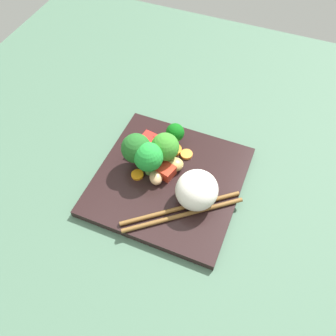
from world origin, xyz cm
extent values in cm
cube|color=#456750|center=(0.00, 0.00, -1.00)|extent=(110.00, 110.00, 2.00)
cube|color=black|center=(0.00, 0.00, 0.70)|extent=(25.38, 25.38, 1.39)
ellipsoid|color=silver|center=(-5.95, 2.39, 4.41)|extent=(7.16, 7.42, 6.04)
cylinder|color=#65AB4B|center=(2.12, -3.28, 2.68)|extent=(1.90, 1.65, 2.74)
sphere|color=#378729|center=(2.07, -3.43, 5.42)|extent=(5.06, 5.06, 5.06)
cylinder|color=#63A64E|center=(3.73, 0.39, 2.72)|extent=(1.57, 1.63, 2.70)
sphere|color=#219033|center=(3.73, 0.48, 5.80)|extent=(5.14, 5.14, 5.14)
cylinder|color=#83BF5A|center=(2.21, -8.19, 2.28)|extent=(1.26, 1.33, 1.83)
sphere|color=#0D5E12|center=(1.97, -8.11, 4.42)|extent=(3.47, 3.47, 3.47)
cylinder|color=#70A044|center=(6.30, -0.86, 2.85)|extent=(2.23, 2.49, 3.15)
sphere|color=#205F22|center=(6.46, -0.91, 5.87)|extent=(5.29, 5.29, 5.29)
cylinder|color=orange|center=(-1.11, -6.18, 1.65)|extent=(3.12, 3.12, 0.53)
cylinder|color=orange|center=(8.53, -6.00, 1.66)|extent=(4.00, 4.00, 0.53)
cylinder|color=orange|center=(1.40, -6.29, 1.74)|extent=(3.96, 3.96, 0.70)
cylinder|color=orange|center=(5.42, 1.50, 1.63)|extent=(2.78, 2.78, 0.47)
cylinder|color=orange|center=(4.66, -4.56, 1.66)|extent=(3.13, 3.13, 0.54)
cube|color=red|center=(7.88, -3.16, 2.29)|extent=(2.33, 2.43, 1.79)
cube|color=red|center=(0.76, -0.61, 2.40)|extent=(3.46, 3.35, 2.02)
cube|color=red|center=(6.24, -5.86, 2.53)|extent=(3.40, 3.19, 2.27)
cube|color=red|center=(3.75, -6.38, 2.58)|extent=(3.78, 3.69, 2.38)
ellipsoid|color=tan|center=(1.90, 1.25, 2.32)|extent=(3.50, 3.74, 1.87)
ellipsoid|color=tan|center=(3.98, -2.31, 2.66)|extent=(3.63, 4.06, 2.53)
ellipsoid|color=tan|center=(-0.07, -2.52, 2.45)|extent=(4.37, 4.10, 2.12)
cylinder|color=brown|center=(-5.08, 6.16, 1.76)|extent=(16.81, 13.57, 0.73)
cylinder|color=brown|center=(-4.25, 5.11, 1.76)|extent=(16.81, 13.57, 0.73)
camera|label=1|loc=(-13.82, 34.64, 54.55)|focal=38.98mm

